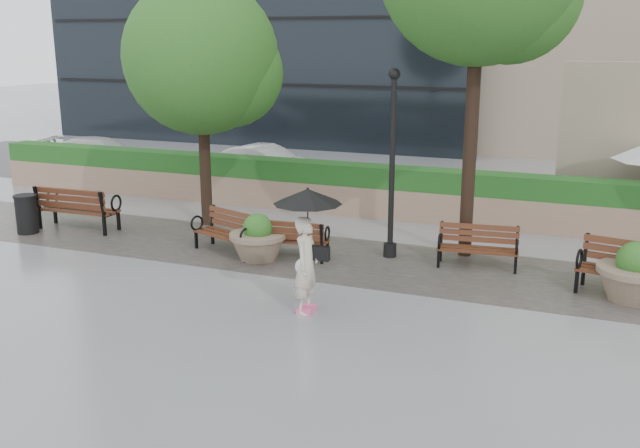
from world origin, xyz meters
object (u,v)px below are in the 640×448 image
at_px(planter_left, 258,242).
at_px(pedestrian, 307,238).
at_px(bench_2, 290,247).
at_px(planter_right, 634,278).
at_px(bench_0, 79,217).
at_px(car_right, 266,164).
at_px(bench_1, 228,241).
at_px(car_left, 101,154).
at_px(lamppost, 392,177).
at_px(trash_bin, 27,215).
at_px(bench_4, 632,282).
at_px(bench_3, 477,256).

xyz_separation_m(planter_left, pedestrian, (2.12, -2.35, 0.92)).
xyz_separation_m(bench_2, planter_right, (6.77, -0.08, 0.17)).
bearing_deg(pedestrian, bench_0, 69.49).
relative_size(bench_2, car_right, 0.46).
xyz_separation_m(bench_1, car_left, (-9.10, 7.27, 0.32)).
bearing_deg(planter_left, lamppost, 25.84).
bearing_deg(car_right, bench_1, -150.03).
distance_m(planter_left, car_left, 12.42).
bearing_deg(car_left, trash_bin, -165.77).
distance_m(bench_2, bench_4, 6.75).
bearing_deg(car_left, pedestrian, -141.29).
bearing_deg(bench_2, planter_right, 174.29).
bearing_deg(bench_3, planter_right, -23.68).
relative_size(bench_3, car_left, 0.41).
relative_size(bench_0, trash_bin, 2.27).
height_order(bench_4, planter_left, same).
bearing_deg(bench_1, bench_2, 26.68).
bearing_deg(car_left, bench_4, -124.34).
bearing_deg(bench_0, pedestrian, 156.64).
bearing_deg(lamppost, car_left, 153.51).
distance_m(bench_3, planter_left, 4.60).
height_order(bench_0, lamppost, lamppost).
distance_m(bench_0, planter_right, 12.60).
bearing_deg(car_right, bench_0, 177.19).
relative_size(planter_left, lamppost, 0.30).
bearing_deg(lamppost, bench_3, -1.89).
relative_size(bench_3, planter_right, 1.28).
bearing_deg(planter_right, bench_3, 162.85).
relative_size(planter_right, trash_bin, 1.46).
bearing_deg(trash_bin, bench_2, 4.19).
distance_m(planter_left, lamppost, 3.15).
relative_size(bench_1, bench_4, 0.91).
distance_m(bench_1, car_right, 8.11).
distance_m(planter_right, lamppost, 5.08).
height_order(bench_1, planter_right, planter_right).
distance_m(bench_0, bench_3, 9.69).
relative_size(car_left, car_right, 1.13).
distance_m(planter_right, car_left, 18.73).
xyz_separation_m(bench_0, car_left, (-4.70, 6.87, 0.27)).
xyz_separation_m(bench_2, bench_3, (3.85, 0.82, 0.00)).
bearing_deg(bench_1, car_right, 129.89).
distance_m(bench_0, car_left, 8.32).
xyz_separation_m(bench_4, planter_left, (-7.35, -0.40, 0.09)).
bearing_deg(trash_bin, planter_right, 1.74).
bearing_deg(bench_2, car_left, -39.03).
height_order(bench_2, planter_left, planter_left).
relative_size(bench_1, lamppost, 0.45).
distance_m(bench_2, planter_left, 0.71).
bearing_deg(lamppost, trash_bin, -171.03).
bearing_deg(pedestrian, bench_1, 50.53).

